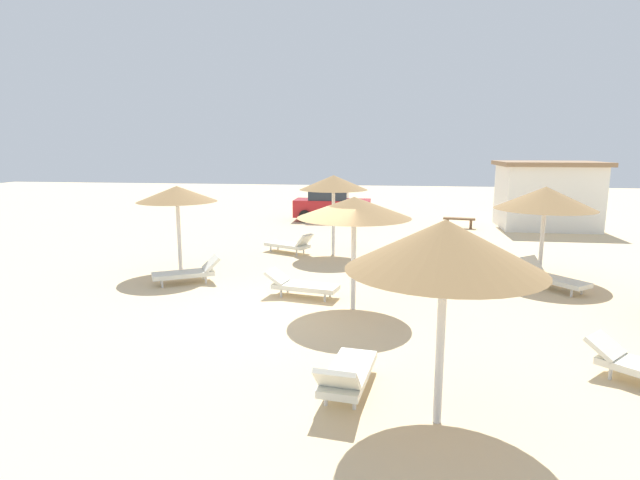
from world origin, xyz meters
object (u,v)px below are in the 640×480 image
object	(u,v)px
bench_0	(459,221)
parasol_1	(545,198)
parasol_4	(354,208)
lounger_1	(552,278)
lounger_2	(188,272)
lounger_4	(301,285)
lounger_0	(290,244)
beach_cabana	(547,195)
lounger_3	(347,374)
parasol_2	(177,194)
parked_car	(332,205)
parasol_3	(445,246)
parasol_0	(334,183)

from	to	relation	value
bench_0	parasol_1	bearing A→B (deg)	-82.43
parasol_4	lounger_1	world-z (taller)	parasol_4
lounger_2	lounger_4	xyz separation A→B (m)	(3.44, -0.84, -0.01)
lounger_0	lounger_4	bearing A→B (deg)	-75.54
lounger_4	beach_cabana	world-z (taller)	beach_cabana
lounger_3	parasol_4	bearing A→B (deg)	93.18
parasol_2	parasol_4	world-z (taller)	parasol_4
parasol_2	lounger_4	xyz separation A→B (m)	(4.21, -2.08, -2.12)
bench_0	lounger_2	bearing A→B (deg)	-128.22
parasol_1	beach_cabana	size ratio (longest dim) A/B	0.62
lounger_1	lounger_2	xyz separation A→B (m)	(-10.15, -0.86, -0.00)
lounger_1	lounger_4	world-z (taller)	lounger_1
lounger_0	bench_0	xyz separation A→B (m)	(6.91, 6.88, 0.02)
parasol_1	parasol_2	bearing A→B (deg)	-175.05
parked_car	parasol_3	bearing A→B (deg)	-78.78
lounger_2	bench_0	bearing A→B (deg)	51.78
lounger_1	lounger_4	bearing A→B (deg)	-165.81
parasol_2	lounger_1	xyz separation A→B (m)	(10.92, -0.38, -2.11)
parasol_4	lounger_0	xyz separation A→B (m)	(-2.81, 6.15, -2.13)
parasol_4	beach_cabana	world-z (taller)	beach_cabana
parasol_0	parasol_4	world-z (taller)	parasol_0
parasol_2	bench_0	world-z (taller)	parasol_2
lounger_2	lounger_3	world-z (taller)	lounger_3
lounger_4	lounger_1	bearing A→B (deg)	14.19
lounger_2	lounger_1	bearing A→B (deg)	4.83
parasol_2	parasol_0	bearing A→B (deg)	35.77
lounger_2	parked_car	xyz separation A→B (m)	(2.57, 13.01, 0.50)
parasol_2	lounger_0	world-z (taller)	parasol_2
parasol_3	lounger_0	size ratio (longest dim) A/B	1.49
parasol_1	parasol_4	xyz separation A→B (m)	(-5.32, -3.83, 0.08)
lounger_3	lounger_4	size ratio (longest dim) A/B	0.97
lounger_3	beach_cabana	distance (m)	19.64
parasol_3	lounger_0	world-z (taller)	parasol_3
beach_cabana	parasol_2	bearing A→B (deg)	-142.08
lounger_0	lounger_4	size ratio (longest dim) A/B	0.98
parasol_0	beach_cabana	size ratio (longest dim) A/B	0.62
parasol_1	parasol_2	distance (m)	11.01
parked_car	beach_cabana	world-z (taller)	beach_cabana
parasol_3	parked_car	size ratio (longest dim) A/B	0.72
parasol_0	parasol_1	size ratio (longest dim) A/B	1.00
parasol_1	lounger_3	world-z (taller)	parasol_1
lounger_0	parked_car	size ratio (longest dim) A/B	0.48
parasol_0	lounger_3	xyz separation A→B (m)	(1.44, -10.33, -2.28)
parasol_0	lounger_0	distance (m)	2.79
parasol_3	lounger_3	xyz separation A→B (m)	(-1.35, 0.67, -2.24)
parasol_2	lounger_2	world-z (taller)	parasol_2
parasol_4	parked_car	world-z (taller)	parasol_4
parasol_4	bench_0	xyz separation A→B (m)	(4.10, 13.03, -2.11)
parasol_3	lounger_1	distance (m)	8.58
lounger_3	lounger_4	xyz separation A→B (m)	(-1.67, 5.05, -0.01)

